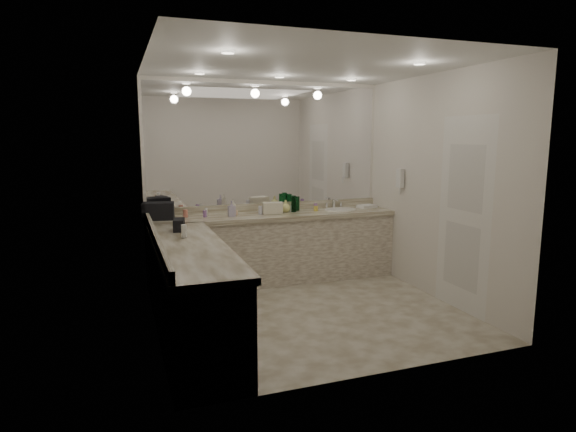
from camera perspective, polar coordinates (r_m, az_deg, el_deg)
name	(u,v)px	position (r m, az deg, el deg)	size (l,w,h in m)	color
floor	(308,311)	(5.36, 2.39, -11.17)	(3.20, 3.20, 0.00)	beige
ceiling	(310,64)	(5.07, 2.60, 17.53)	(3.20, 3.20, 0.00)	white
wall_back	(267,181)	(6.46, -2.53, 4.21)	(3.20, 0.02, 2.60)	silver
wall_left	(151,199)	(4.69, -15.94, 1.92)	(0.02, 3.00, 2.60)	silver
wall_right	(437,187)	(5.84, 17.22, 3.26)	(0.02, 3.00, 2.60)	silver
vanity_back_base	(274,249)	(6.32, -1.67, -3.99)	(3.20, 0.60, 0.84)	silver
vanity_back_top	(274,216)	(6.22, -1.66, 0.03)	(3.20, 0.64, 0.06)	beige
vanity_left_base	(191,295)	(4.63, -11.43, -9.22)	(0.60, 2.40, 0.84)	silver
vanity_left_top	(190,248)	(4.50, -11.49, -3.77)	(0.64, 2.42, 0.06)	beige
backsplash_back	(267,207)	(6.48, -2.46, 1.12)	(3.20, 0.04, 0.10)	beige
backsplash_left	(155,236)	(4.75, -15.51, -2.26)	(0.04, 3.00, 0.10)	beige
mirror_back	(267,145)	(6.42, -2.53, 8.43)	(3.12, 0.01, 1.55)	white
mirror_left	(150,148)	(4.66, -16.05, 7.72)	(0.01, 2.92, 1.55)	white
sink	(340,210)	(6.58, 6.21, 0.71)	(0.44, 0.44, 0.03)	white
faucet	(334,203)	(6.75, 5.45, 1.59)	(0.24, 0.16, 0.14)	silver
wall_phone	(400,178)	(6.38, 13.16, 4.37)	(0.06, 0.10, 0.24)	white
door	(464,215)	(5.48, 20.10, 0.08)	(0.02, 0.82, 2.10)	white
black_toiletry_bag	(158,211)	(5.96, -15.13, 0.60)	(0.36, 0.23, 0.21)	black
black_bag_spill	(179,225)	(5.20, -12.80, -1.01)	(0.11, 0.24, 0.13)	black
cream_cosmetic_case	(272,208)	(6.18, -1.85, 0.93)	(0.25, 0.15, 0.14)	beige
hand_towel	(367,206)	(6.80, 9.33, 1.15)	(0.25, 0.17, 0.04)	white
lotion_left	(184,232)	(4.81, -12.22, -1.84)	(0.05, 0.05, 0.12)	white
soap_bottle_a	(233,207)	(6.09, -6.53, 1.05)	(0.08, 0.08, 0.21)	white
soap_bottle_b	(232,209)	(6.01, -6.70, 0.86)	(0.09, 0.09, 0.19)	#B8ABCA
soap_bottle_c	(286,206)	(6.32, -0.28, 1.19)	(0.12, 0.12, 0.16)	#E7E585
green_bottle_0	(294,203)	(6.41, 0.66, 1.51)	(0.07, 0.07, 0.21)	#0A4E1E
green_bottle_1	(294,205)	(6.33, 0.69, 1.32)	(0.07, 0.07, 0.18)	#0A4E1E
green_bottle_2	(297,203)	(6.46, 1.05, 1.50)	(0.07, 0.07, 0.19)	#0A4E1E
amenity_bottle_0	(236,212)	(6.13, -6.22, 0.42)	(0.06, 0.06, 0.06)	#E0B28C
amenity_bottle_1	(260,210)	(6.14, -3.29, 0.69)	(0.05, 0.05, 0.11)	silver
amenity_bottle_2	(316,207)	(6.46, 3.29, 1.07)	(0.05, 0.05, 0.10)	#9966B2
amenity_bottle_3	(292,208)	(6.38, 0.44, 0.91)	(0.04, 0.04, 0.08)	silver
amenity_bottle_4	(171,213)	(5.99, -13.71, 0.39)	(0.07, 0.07, 0.14)	#E0B28C
amenity_bottle_5	(206,212)	(6.11, -9.70, 0.50)	(0.04, 0.04, 0.10)	white
amenity_bottle_6	(185,213)	(6.05, -12.06, 0.29)	(0.06, 0.06, 0.09)	#E57F66
amenity_bottle_7	(316,208)	(6.44, 3.31, 0.92)	(0.06, 0.06, 0.07)	#F2D84C
amenity_bottle_8	(205,214)	(6.02, -9.84, 0.26)	(0.05, 0.05, 0.08)	#9966B2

